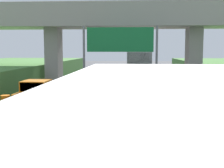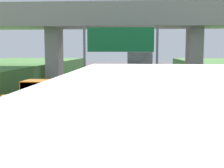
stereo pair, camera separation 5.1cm
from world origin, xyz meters
name	(u,v)px [view 2 (the right image)]	position (x,y,z in m)	size (l,w,h in m)	color
lane_centre_stripe	(120,97)	(0.00, 27.00, 0.00)	(0.20, 93.99, 0.01)	white
overpass_bridge	(123,25)	(0.00, 33.74, 6.04)	(40.00, 4.80, 7.98)	#9E998E
overhead_highway_sign	(120,44)	(0.00, 27.77, 4.06)	(5.88, 0.18, 5.48)	slate
truck_red	(139,66)	(1.61, 35.08, 1.93)	(2.44, 7.30, 3.44)	black
car_orange	(38,93)	(-5.10, 22.84, 0.86)	(1.86, 4.10, 1.72)	orange
construction_barrel_4	(6,102)	(-6.72, 21.70, 0.46)	(0.57, 0.57, 0.90)	orange
construction_barrel_5	(33,92)	(-6.47, 26.04, 0.46)	(0.57, 0.57, 0.90)	orange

